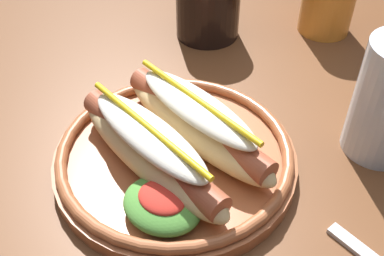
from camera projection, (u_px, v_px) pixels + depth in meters
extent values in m
cube|color=brown|center=(217.00, 110.00, 0.58)|extent=(1.35, 0.96, 0.04)
cylinder|color=brown|center=(114.00, 60.00, 1.31)|extent=(0.06, 0.06, 0.70)
cylinder|color=#9E5633|center=(175.00, 160.00, 0.48)|extent=(0.25, 0.25, 0.02)
torus|color=#9E5633|center=(175.00, 152.00, 0.48)|extent=(0.24, 0.24, 0.01)
ellipsoid|color=#E0C184|center=(151.00, 155.00, 0.45)|extent=(0.22, 0.10, 0.04)
cylinder|color=#9E4C33|center=(150.00, 149.00, 0.45)|extent=(0.20, 0.07, 0.03)
ellipsoid|color=silver|center=(149.00, 135.00, 0.43)|extent=(0.16, 0.08, 0.02)
cylinder|color=yellow|center=(148.00, 127.00, 0.43)|extent=(0.17, 0.04, 0.01)
ellipsoid|color=#E0C184|center=(197.00, 127.00, 0.48)|extent=(0.22, 0.10, 0.04)
cylinder|color=#9E4C33|center=(197.00, 121.00, 0.47)|extent=(0.20, 0.07, 0.03)
ellipsoid|color=silver|center=(197.00, 107.00, 0.46)|extent=(0.16, 0.08, 0.02)
cylinder|color=yellow|center=(197.00, 99.00, 0.46)|extent=(0.17, 0.04, 0.01)
ellipsoid|color=#4C8C38|center=(163.00, 205.00, 0.42)|extent=(0.07, 0.06, 0.02)
ellipsoid|color=red|center=(162.00, 198.00, 0.41)|extent=(0.04, 0.04, 0.01)
cylinder|color=black|center=(208.00, 1.00, 0.65)|extent=(0.09, 0.09, 0.10)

